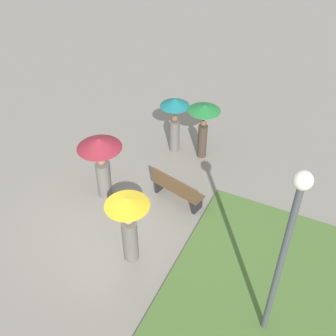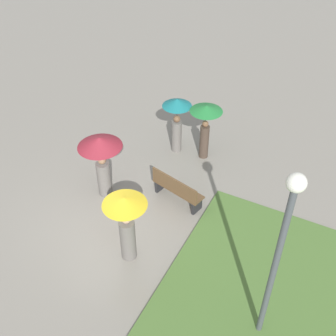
{
  "view_description": "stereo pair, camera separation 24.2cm",
  "coord_description": "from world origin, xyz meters",
  "views": [
    {
      "loc": [
        -4.96,
        6.55,
        8.26
      ],
      "look_at": [
        -1.24,
        -1.2,
        1.17
      ],
      "focal_mm": 45.0,
      "sensor_mm": 36.0,
      "label": 1
    },
    {
      "loc": [
        -5.17,
        6.44,
        8.26
      ],
      "look_at": [
        -1.24,
        -1.2,
        1.17
      ],
      "focal_mm": 45.0,
      "sensor_mm": 36.0,
      "label": 2
    }
  ],
  "objects": [
    {
      "name": "crowd_person_green",
      "position": [
        -1.32,
        -3.5,
        1.35
      ],
      "size": [
        0.98,
        0.98,
        1.86
      ],
      "rotation": [
        0.0,
        0.0,
        4.35
      ],
      "color": "#47382D",
      "rests_on": "ground_plane"
    },
    {
      "name": "park_bench",
      "position": [
        -1.48,
        -1.26,
        0.46
      ],
      "size": [
        1.59,
        0.78,
        0.9
      ],
      "rotation": [
        0.0,
        0.0,
        -0.24
      ],
      "color": "brown",
      "rests_on": "ground_plane"
    },
    {
      "name": "ground_plane",
      "position": [
        0.0,
        0.0,
        0.0
      ],
      "size": [
        90.0,
        90.0,
        0.0
      ],
      "primitive_type": "plane",
      "color": "gray"
    },
    {
      "name": "lawn_patch_near",
      "position": [
        -5.83,
        1.04,
        0.03
      ],
      "size": [
        6.91,
        6.35,
        0.06
      ],
      "color": "#4C7033",
      "rests_on": "ground_plane"
    },
    {
      "name": "crowd_person_yellow",
      "position": [
        -1.3,
        0.99,
        1.29
      ],
      "size": [
        1.02,
        1.02,
        1.95
      ],
      "rotation": [
        0.0,
        0.0,
        0.16
      ],
      "color": "slate",
      "rests_on": "ground_plane"
    },
    {
      "name": "lamp_post",
      "position": [
        -4.73,
        1.43,
        2.77
      ],
      "size": [
        0.32,
        0.32,
        4.29
      ],
      "color": "#474C51",
      "rests_on": "ground_plane"
    },
    {
      "name": "crowd_person_maroon",
      "position": [
        0.48,
        -0.63,
        1.44
      ],
      "size": [
        1.2,
        1.2,
        1.94
      ],
      "rotation": [
        0.0,
        0.0,
        4.37
      ],
      "color": "slate",
      "rests_on": "ground_plane"
    },
    {
      "name": "crowd_person_teal",
      "position": [
        -0.41,
        -3.42,
        1.32
      ],
      "size": [
        0.91,
        0.91,
        1.89
      ],
      "rotation": [
        0.0,
        0.0,
        1.86
      ],
      "color": "slate",
      "rests_on": "ground_plane"
    }
  ]
}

